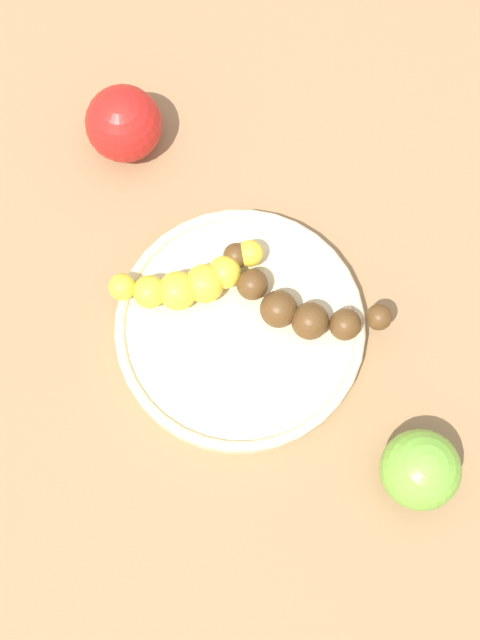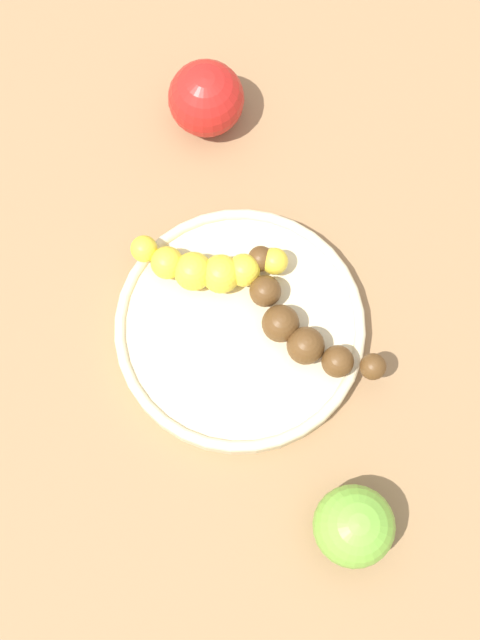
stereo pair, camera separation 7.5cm
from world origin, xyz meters
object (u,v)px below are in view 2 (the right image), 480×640
at_px(apple_green, 354,526).
at_px(fruit_bowl, 240,328).
at_px(banana_overripe, 300,327).
at_px(apple_red, 206,99).
at_px(banana_yellow, 208,268).

bearing_deg(apple_green, fruit_bowl, -57.78).
height_order(banana_overripe, apple_red, apple_red).
bearing_deg(apple_red, fruit_bowl, 102.40).
xyz_separation_m(fruit_bowl, banana_yellow, (0.03, -0.05, 0.02)).
distance_m(fruit_bowl, banana_yellow, 0.06).
distance_m(fruit_bowl, apple_green, 0.20).
bearing_deg(banana_yellow, banana_overripe, 61.63).
relative_size(banana_overripe, apple_green, 1.85).
bearing_deg(fruit_bowl, apple_red, -77.60).
bearing_deg(banana_overripe, banana_yellow, -78.34).
height_order(fruit_bowl, apple_red, apple_red).
distance_m(banana_overripe, banana_yellow, 0.10).
distance_m(apple_green, apple_red, 0.41).
bearing_deg(fruit_bowl, banana_overripe, 177.50).
bearing_deg(banana_overripe, apple_red, -113.62).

